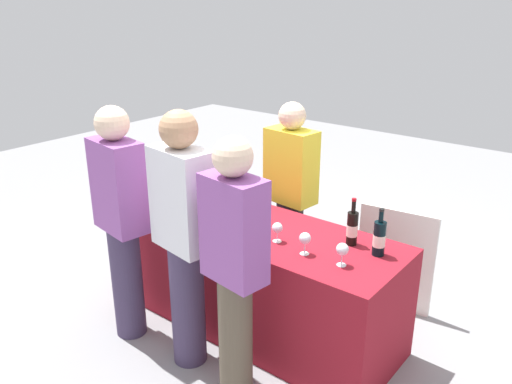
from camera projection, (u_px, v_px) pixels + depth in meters
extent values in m
plane|color=gray|center=(256.00, 323.00, 3.92)|extent=(12.00, 12.00, 0.00)
cube|color=maroon|center=(256.00, 276.00, 3.78)|extent=(2.10, 0.75, 0.80)
cylinder|color=black|center=(226.00, 198.00, 3.86)|extent=(0.07, 0.07, 0.20)
cylinder|color=black|center=(225.00, 180.00, 3.82)|extent=(0.03, 0.03, 0.07)
cylinder|color=gold|center=(225.00, 174.00, 3.80)|extent=(0.03, 0.03, 0.02)
cylinder|color=silver|center=(226.00, 199.00, 3.87)|extent=(0.07, 0.07, 0.07)
cylinder|color=black|center=(243.00, 198.00, 3.83)|extent=(0.08, 0.08, 0.23)
cylinder|color=black|center=(243.00, 178.00, 3.77)|extent=(0.03, 0.03, 0.07)
cylinder|color=maroon|center=(243.00, 172.00, 3.76)|extent=(0.03, 0.03, 0.02)
cylinder|color=silver|center=(243.00, 199.00, 3.83)|extent=(0.08, 0.08, 0.08)
cylinder|color=black|center=(352.00, 229.00, 3.34)|extent=(0.07, 0.07, 0.22)
cylinder|color=black|center=(354.00, 207.00, 3.28)|extent=(0.03, 0.03, 0.08)
cylinder|color=maroon|center=(354.00, 200.00, 3.27)|extent=(0.03, 0.03, 0.02)
cylinder|color=silver|center=(352.00, 230.00, 3.34)|extent=(0.07, 0.07, 0.08)
cylinder|color=black|center=(379.00, 239.00, 3.20)|extent=(0.08, 0.08, 0.22)
cylinder|color=black|center=(381.00, 217.00, 3.15)|extent=(0.03, 0.03, 0.07)
cylinder|color=black|center=(382.00, 210.00, 3.13)|extent=(0.03, 0.03, 0.02)
cylinder|color=silver|center=(379.00, 240.00, 3.20)|extent=(0.08, 0.08, 0.08)
cylinder|color=silver|center=(212.00, 215.00, 3.81)|extent=(0.06, 0.06, 0.00)
cylinder|color=silver|center=(212.00, 210.00, 3.80)|extent=(0.01, 0.01, 0.07)
sphere|color=silver|center=(211.00, 201.00, 3.78)|extent=(0.07, 0.07, 0.07)
cylinder|color=silver|center=(220.00, 229.00, 3.59)|extent=(0.06, 0.06, 0.00)
cylinder|color=silver|center=(220.00, 224.00, 3.58)|extent=(0.01, 0.01, 0.07)
sphere|color=silver|center=(220.00, 216.00, 3.56)|extent=(0.06, 0.06, 0.06)
cylinder|color=silver|center=(249.00, 228.00, 3.60)|extent=(0.07, 0.07, 0.00)
cylinder|color=silver|center=(249.00, 223.00, 3.59)|extent=(0.01, 0.01, 0.06)
sphere|color=silver|center=(249.00, 215.00, 3.57)|extent=(0.06, 0.06, 0.06)
sphere|color=#590C19|center=(249.00, 217.00, 3.58)|extent=(0.03, 0.03, 0.03)
cylinder|color=silver|center=(277.00, 241.00, 3.41)|extent=(0.06, 0.06, 0.00)
cylinder|color=silver|center=(277.00, 237.00, 3.40)|extent=(0.01, 0.01, 0.06)
sphere|color=silver|center=(277.00, 228.00, 3.38)|extent=(0.07, 0.07, 0.07)
sphere|color=#590C19|center=(277.00, 230.00, 3.38)|extent=(0.04, 0.04, 0.04)
cylinder|color=silver|center=(304.00, 254.00, 3.24)|extent=(0.06, 0.06, 0.00)
cylinder|color=silver|center=(305.00, 248.00, 3.23)|extent=(0.01, 0.01, 0.07)
sphere|color=silver|center=(305.00, 238.00, 3.21)|extent=(0.07, 0.07, 0.07)
sphere|color=#590C19|center=(305.00, 240.00, 3.21)|extent=(0.04, 0.04, 0.04)
cylinder|color=silver|center=(341.00, 265.00, 3.11)|extent=(0.06, 0.06, 0.00)
cylinder|color=silver|center=(342.00, 260.00, 3.10)|extent=(0.01, 0.01, 0.07)
sphere|color=silver|center=(342.00, 249.00, 3.07)|extent=(0.08, 0.08, 0.08)
cylinder|color=black|center=(289.00, 245.00, 4.29)|extent=(0.22, 0.22, 0.77)
cube|color=yellow|center=(291.00, 166.00, 4.06)|extent=(0.41, 0.25, 0.58)
sphere|color=beige|center=(292.00, 116.00, 3.92)|extent=(0.21, 0.21, 0.21)
cylinder|color=#3F3351|center=(127.00, 282.00, 3.69)|extent=(0.21, 0.21, 0.82)
cube|color=#8C4C99|center=(118.00, 186.00, 3.44)|extent=(0.42, 0.27, 0.62)
sphere|color=beige|center=(112.00, 123.00, 3.29)|extent=(0.22, 0.22, 0.22)
cylinder|color=#3F3351|center=(188.00, 305.00, 3.40)|extent=(0.22, 0.22, 0.84)
cube|color=silver|center=(182.00, 199.00, 3.14)|extent=(0.43, 0.28, 0.63)
sphere|color=tan|center=(179.00, 129.00, 2.99)|extent=(0.23, 0.23, 0.23)
cylinder|color=brown|center=(236.00, 339.00, 3.09)|extent=(0.20, 0.20, 0.81)
cube|color=#8C4C99|center=(234.00, 229.00, 2.85)|extent=(0.39, 0.25, 0.60)
sphere|color=beige|center=(233.00, 157.00, 2.70)|extent=(0.22, 0.22, 0.22)
cube|color=white|center=(395.00, 260.00, 4.01)|extent=(0.59, 0.10, 0.81)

